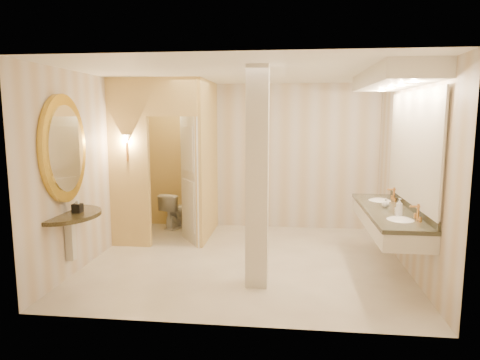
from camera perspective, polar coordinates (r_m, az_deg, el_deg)
The scene contains 16 objects.
floor at distance 6.42m, azimuth 0.78°, elevation -10.64°, with size 4.50×4.50×0.00m, color silver.
ceiling at distance 6.09m, azimuth 0.83°, elevation 14.12°, with size 4.50×4.50×0.00m, color white.
wall_back at distance 8.09m, azimuth 2.21°, elevation 3.15°, with size 4.50×0.02×2.70m, color beige.
wall_front at distance 4.14m, azimuth -1.96°, elevation -1.98°, with size 4.50×0.02×2.70m, color beige.
wall_left at distance 6.71m, azimuth -18.69°, elevation 1.61°, with size 0.02×4.00×2.70m, color beige.
wall_right at distance 6.30m, azimuth 21.63°, elevation 1.03°, with size 0.02×4.00×2.70m, color beige.
toilet_closet at distance 7.24m, azimuth -7.36°, elevation 2.74°, with size 1.50×1.55×2.70m.
wall_sconce at distance 6.95m, azimuth -14.89°, elevation 5.15°, with size 0.14×0.14×0.42m.
vanity at distance 5.97m, azimuth 19.86°, elevation 3.42°, with size 0.75×2.40×2.09m.
console_shelf at distance 5.85m, azimuth -22.31°, elevation 0.43°, with size 1.04×1.04×1.97m.
pillar at distance 5.20m, azimuth 2.32°, elevation 0.16°, with size 0.27×0.27×2.70m, color beige.
tissue_box at distance 5.90m, azimuth -20.85°, elevation -3.52°, with size 0.11×0.11×0.11m, color black.
toilet at distance 8.26m, azimuth -8.53°, elevation -3.96°, with size 0.38×0.66×0.67m, color white.
soap_bottle_a at distance 5.75m, azimuth 20.23°, elevation -3.73°, with size 0.06×0.06×0.13m, color beige.
soap_bottle_b at distance 6.15m, azimuth 18.85°, elevation -2.90°, with size 0.10×0.10×0.12m, color silver.
soap_bottle_c at distance 5.66m, azimuth 20.46°, elevation -3.41°, with size 0.09×0.09×0.22m, color #C6B28C.
Camera 1 is at (0.60, -6.03, 2.10)m, focal length 32.00 mm.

